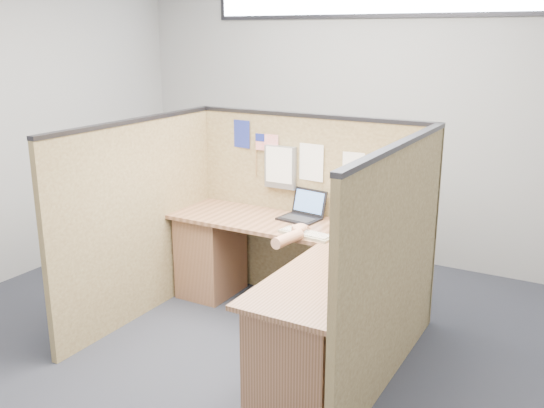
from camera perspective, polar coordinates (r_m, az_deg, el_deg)
The scene contains 13 objects.
floor at distance 4.37m, azimuth -2.59°, elevation -13.38°, with size 5.00×5.00×0.00m, color #21262E.
wall_back at distance 5.89m, azimuth 9.08°, elevation 8.48°, with size 5.00×5.00×0.00m, color #9D9FA2.
cubicle_partitions at distance 4.40m, azimuth 0.24°, elevation -2.23°, with size 2.06×1.83×1.53m.
l_desk at distance 4.33m, azimuth 1.46°, elevation -7.83°, with size 1.95×1.75×0.73m.
laptop at distance 4.74m, azimuth 2.89°, elevation -0.71°, with size 0.33×0.33×0.22m.
keyboard at distance 4.34m, azimuth 3.25°, elevation -2.83°, with size 0.42×0.20×0.03m.
mouse at distance 4.36m, azimuth 2.68°, elevation -2.58°, with size 0.12×0.07×0.05m, color #B7B8BC.
hand_forearm at distance 4.22m, azimuth 1.87°, elevation -2.96°, with size 0.12×0.43×0.09m.
blue_poster at distance 5.03m, azimuth -2.91°, elevation 6.60°, with size 0.17×0.00×0.23m, color navy.
american_flag at distance 4.91m, azimuth -0.74°, elevation 5.68°, with size 0.21×0.01×0.37m.
file_holder at distance 4.86m, azimuth 0.78°, elevation 3.51°, with size 0.27×0.05×0.34m.
paper_left at distance 4.75m, azimuth 3.64°, elevation 3.94°, with size 0.23×0.00×0.29m, color white.
paper_right at distance 4.61m, azimuth 7.90°, elevation 3.19°, with size 0.21×0.00×0.27m, color white.
Camera 1 is at (2.05, -3.22, 2.12)m, focal length 40.00 mm.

